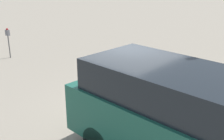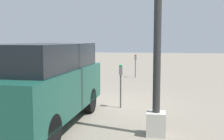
% 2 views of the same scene
% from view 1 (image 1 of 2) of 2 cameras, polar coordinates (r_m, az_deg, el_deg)
% --- Properties ---
extents(ground_plane, '(80.00, 80.00, 0.00)m').
position_cam_1_polar(ground_plane, '(8.11, 3.09, -8.53)').
color(ground_plane, gray).
extents(parking_meter_near, '(0.21, 0.14, 1.43)m').
position_cam_1_polar(parking_meter_near, '(7.97, 6.69, -0.83)').
color(parking_meter_near, '#4C4C4C').
rests_on(parking_meter_near, ground).
extents(parking_meter_far, '(0.21, 0.14, 1.38)m').
position_cam_1_polar(parking_meter_far, '(13.65, -20.40, 6.47)').
color(parking_meter_far, '#4C4C4C').
rests_on(parking_meter_far, ground).
extents(parked_van, '(4.96, 2.05, 2.12)m').
position_cam_1_polar(parked_van, '(5.53, 14.47, -9.74)').
color(parked_van, '#195142').
rests_on(parked_van, ground).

